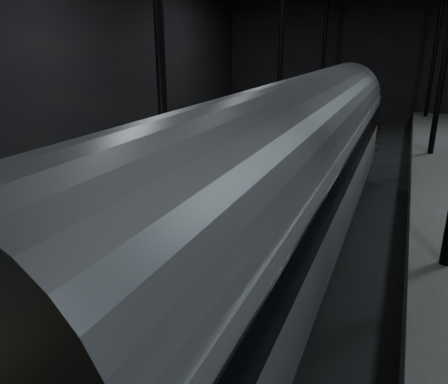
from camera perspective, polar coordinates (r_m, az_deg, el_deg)
The scene contains 6 objects.
ground at distance 16.06m, azimuth 12.00°, elevation -3.56°, with size 44.00×44.00×0.00m, color black.
platform_left at distance 18.60m, azimuth -11.13°, elevation 1.26°, with size 9.00×43.80×1.00m, color #4E4E4C.
tactile_strip at distance 16.54m, azimuth 1.15°, elevation 1.24°, with size 0.50×43.80×0.01m, color olive.
track at distance 16.03m, azimuth 12.02°, elevation -3.34°, with size 2.40×43.00×0.24m.
train at distance 11.59m, azimuth 9.27°, elevation 2.74°, with size 2.86×19.09×5.10m.
woman at distance 9.65m, azimuth -22.96°, elevation -8.84°, with size 0.57×0.37×1.56m, color #8F8357.
Camera 1 is at (2.50, -14.68, 6.02)m, focal length 35.00 mm.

